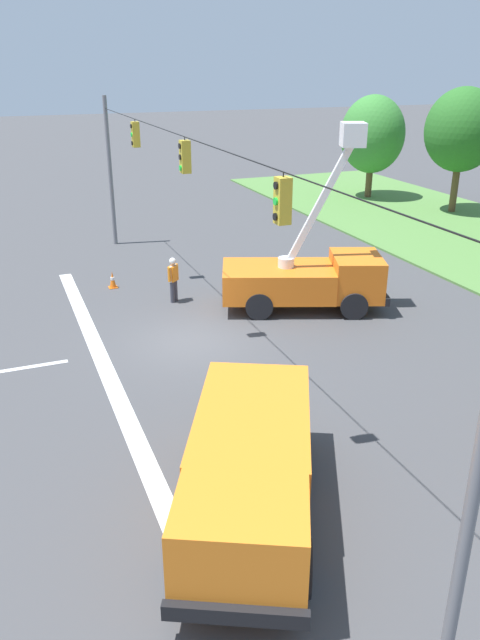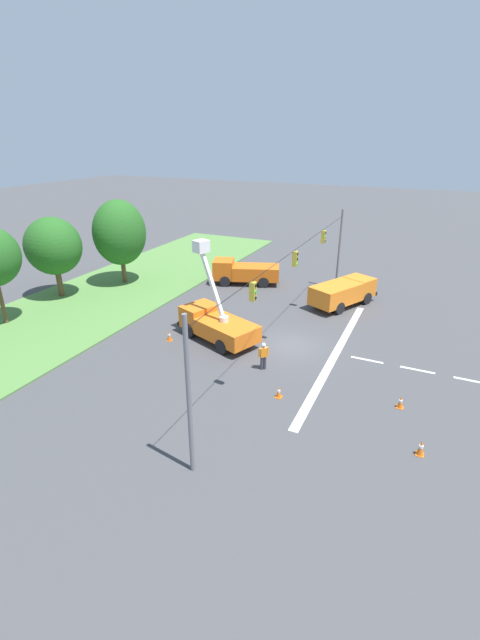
% 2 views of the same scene
% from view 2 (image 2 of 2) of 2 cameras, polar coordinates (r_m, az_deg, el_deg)
% --- Properties ---
extents(ground_plane, '(200.00, 200.00, 0.00)m').
position_cam_2_polar(ground_plane, '(29.30, 6.80, -3.29)').
color(ground_plane, '#424244').
extents(grass_verge, '(56.00, 12.00, 0.10)m').
position_cam_2_polar(grass_verge, '(38.23, -19.68, 2.08)').
color(grass_verge, '#517F3D').
rests_on(grass_verge, ground).
extents(lane_markings, '(17.60, 15.25, 0.01)m').
position_cam_2_polar(lane_markings, '(28.42, 15.54, -4.92)').
color(lane_markings, silver).
rests_on(lane_markings, ground).
extents(signal_gantry, '(26.20, 0.33, 7.20)m').
position_cam_2_polar(signal_gantry, '(27.59, 7.23, 4.95)').
color(signal_gantry, slate).
rests_on(signal_gantry, ground).
extents(tree_east, '(4.56, 4.73, 6.93)m').
position_cam_2_polar(tree_east, '(39.68, -23.64, 8.99)').
color(tree_east, brown).
rests_on(tree_east, ground).
extents(tree_far_east, '(5.07, 4.62, 7.82)m').
position_cam_2_polar(tree_far_east, '(41.51, -15.76, 11.13)').
color(tree_far_east, brown).
rests_on(tree_far_east, ground).
extents(utility_truck_bucket_lift, '(4.50, 6.52, 6.75)m').
position_cam_2_polar(utility_truck_bucket_lift, '(29.37, -3.22, -0.30)').
color(utility_truck_bucket_lift, orange).
rests_on(utility_truck_bucket_lift, ground).
extents(utility_truck_support_near, '(6.60, 4.86, 2.02)m').
position_cam_2_polar(utility_truck_support_near, '(36.34, 13.60, 3.69)').
color(utility_truck_support_near, orange).
rests_on(utility_truck_support_near, ground).
extents(utility_truck_support_far, '(4.35, 6.74, 2.27)m').
position_cam_2_polar(utility_truck_support_far, '(40.79, 0.51, 6.49)').
color(utility_truck_support_far, orange).
rests_on(utility_truck_support_far, ground).
extents(road_worker, '(0.48, 0.50, 1.77)m').
position_cam_2_polar(road_worker, '(25.76, 3.14, -4.60)').
color(road_worker, '#383842').
rests_on(road_worker, ground).
extents(traffic_cone_foreground_left, '(0.36, 0.36, 0.75)m').
position_cam_2_polar(traffic_cone_foreground_left, '(29.92, -9.42, -2.06)').
color(traffic_cone_foreground_left, orange).
rests_on(traffic_cone_foreground_left, ground).
extents(traffic_cone_foreground_right, '(0.36, 0.36, 0.78)m').
position_cam_2_polar(traffic_cone_foreground_right, '(21.31, 22.98, -15.40)').
color(traffic_cone_foreground_right, orange).
rests_on(traffic_cone_foreground_right, ground).
extents(traffic_cone_mid_left, '(0.36, 0.36, 0.72)m').
position_cam_2_polar(traffic_cone_mid_left, '(24.12, 20.62, -10.17)').
color(traffic_cone_mid_left, orange).
rests_on(traffic_cone_mid_left, ground).
extents(traffic_cone_mid_right, '(0.36, 0.36, 0.70)m').
position_cam_2_polar(traffic_cone_mid_right, '(23.52, 5.19, -9.52)').
color(traffic_cone_mid_right, orange).
rests_on(traffic_cone_mid_right, ground).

